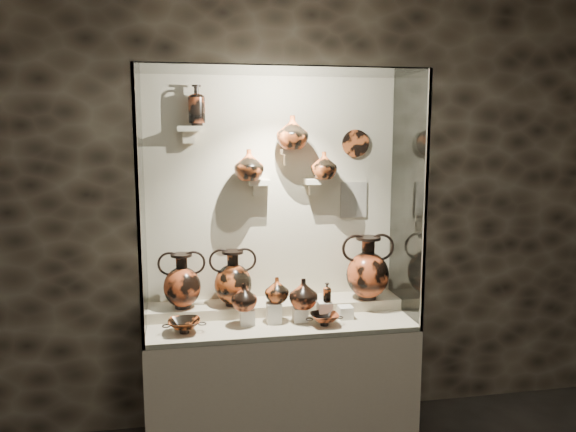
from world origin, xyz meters
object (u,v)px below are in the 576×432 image
(lekythos_tall, at_px, (197,103))
(ovoid_vase_c, at_px, (324,165))
(jug_b, at_px, (277,290))
(lekythos_small, at_px, (327,291))
(amphora_right, at_px, (368,268))
(jug_c, at_px, (303,293))
(kylix_left, at_px, (184,325))
(ovoid_vase_a, at_px, (249,165))
(amphora_left, at_px, (182,281))
(ovoid_vase_b, at_px, (292,132))
(jug_a, at_px, (244,297))
(kylix_right, at_px, (324,318))
(amphora_mid, at_px, (233,278))

(lekythos_tall, distance_m, ovoid_vase_c, 0.92)
(jug_b, height_order, lekythos_small, jug_b)
(amphora_right, height_order, lekythos_small, amphora_right)
(jug_c, bearing_deg, lekythos_tall, 160.96)
(amphora_right, distance_m, kylix_left, 1.28)
(jug_b, relative_size, ovoid_vase_a, 0.79)
(amphora_right, height_order, jug_b, amphora_right)
(lekythos_small, height_order, ovoid_vase_c, ovoid_vase_c)
(amphora_left, xyz_separation_m, kylix_left, (0.01, -0.28, -0.20))
(kylix_left, height_order, ovoid_vase_b, ovoid_vase_b)
(lekythos_small, distance_m, ovoid_vase_b, 1.05)
(lekythos_small, xyz_separation_m, lekythos_tall, (-0.79, 0.28, 1.19))
(ovoid_vase_a, bearing_deg, lekythos_tall, -175.80)
(jug_a, bearing_deg, ovoid_vase_c, 44.35)
(kylix_left, xyz_separation_m, kylix_right, (0.86, -0.03, -0.00))
(kylix_right, bearing_deg, jug_c, 155.18)
(jug_a, xyz_separation_m, lekythos_tall, (-0.26, 0.28, 1.20))
(jug_a, bearing_deg, amphora_right, 31.09)
(amphora_mid, bearing_deg, ovoid_vase_c, -8.72)
(kylix_left, bearing_deg, amphora_left, 109.11)
(amphora_left, height_order, ovoid_vase_c, ovoid_vase_c)
(jug_c, relative_size, ovoid_vase_b, 0.87)
(kylix_left, xyz_separation_m, lekythos_tall, (0.11, 0.35, 1.33))
(ovoid_vase_a, bearing_deg, ovoid_vase_c, 9.94)
(kylix_right, bearing_deg, amphora_mid, 164.34)
(amphora_mid, distance_m, ovoid_vase_b, 1.03)
(jug_a, bearing_deg, jug_b, 27.34)
(amphora_left, relative_size, kylix_right, 1.59)
(amphora_mid, bearing_deg, ovoid_vase_a, 9.08)
(lekythos_small, bearing_deg, kylix_right, -88.15)
(jug_c, bearing_deg, amphora_mid, 159.32)
(kylix_right, bearing_deg, amphora_left, 174.00)
(amphora_left, xyz_separation_m, amphora_mid, (0.33, -0.00, 0.00))
(amphora_right, height_order, ovoid_vase_b, ovoid_vase_b)
(amphora_mid, height_order, lekythos_small, amphora_mid)
(amphora_left, distance_m, amphora_mid, 0.33)
(amphora_right, bearing_deg, ovoid_vase_b, 170.06)
(jug_a, relative_size, jug_c, 0.89)
(ovoid_vase_a, bearing_deg, amphora_right, 3.31)
(lekythos_tall, distance_m, ovoid_vase_a, 0.51)
(amphora_right, xyz_separation_m, jug_b, (-0.65, -0.15, -0.08))
(amphora_mid, height_order, jug_c, amphora_mid)
(ovoid_vase_b, bearing_deg, amphora_mid, -165.04)
(kylix_right, relative_size, ovoid_vase_c, 1.25)
(amphora_left, xyz_separation_m, ovoid_vase_b, (0.73, 0.04, 0.95))
(amphora_right, bearing_deg, jug_c, -161.71)
(jug_a, distance_m, jug_b, 0.21)
(amphora_mid, bearing_deg, lekythos_small, -33.65)
(amphora_mid, bearing_deg, amphora_right, -15.93)
(amphora_right, bearing_deg, jug_b, -169.11)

